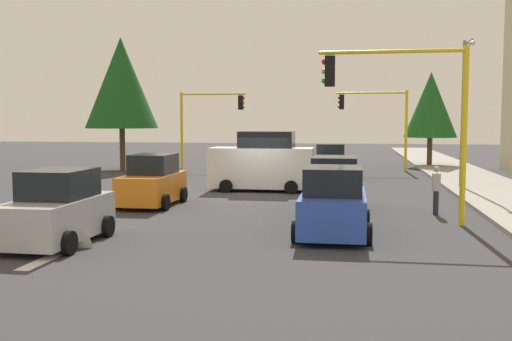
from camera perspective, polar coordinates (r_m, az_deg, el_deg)
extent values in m
plane|color=#353538|center=(25.45, 0.03, -2.51)|extent=(120.00, 120.00, 0.00)
cube|color=gray|center=(30.75, 21.34, -1.43)|extent=(80.00, 4.00, 0.15)
cube|color=silver|center=(14.83, -19.72, -8.11)|extent=(2.20, 0.36, 0.01)
cone|color=silver|center=(15.95, -17.43, -7.15)|extent=(0.01, 1.10, 1.10)
cylinder|color=yellow|center=(39.06, 14.40, 3.75)|extent=(0.18, 0.18, 5.22)
cylinder|color=yellow|center=(38.96, 11.15, 7.42)|extent=(0.12, 4.50, 0.12)
cube|color=black|center=(38.93, 8.34, 6.61)|extent=(0.36, 0.32, 0.96)
sphere|color=red|center=(38.95, 8.08, 7.06)|extent=(0.18, 0.18, 0.18)
sphere|color=yellow|center=(38.94, 8.07, 6.62)|extent=(0.18, 0.18, 0.18)
sphere|color=green|center=(38.93, 8.07, 6.17)|extent=(0.18, 0.18, 0.18)
cylinder|color=yellow|center=(19.21, 19.59, 3.14)|extent=(0.18, 0.18, 5.56)
cylinder|color=yellow|center=(19.06, 13.02, 11.21)|extent=(0.12, 4.50, 0.12)
cube|color=black|center=(18.98, 7.21, 9.56)|extent=(0.36, 0.32, 0.96)
sphere|color=red|center=(19.02, 6.67, 10.47)|extent=(0.18, 0.18, 0.18)
sphere|color=yellow|center=(18.99, 6.66, 9.57)|extent=(0.18, 0.18, 0.18)
sphere|color=green|center=(18.97, 6.65, 8.67)|extent=(0.18, 0.18, 0.18)
cylinder|color=yellow|center=(40.60, -7.24, 3.90)|extent=(0.18, 0.18, 5.22)
cylinder|color=yellow|center=(40.05, -4.17, 7.43)|extent=(0.12, 4.50, 0.12)
cube|color=black|center=(39.63, -1.49, 6.63)|extent=(0.36, 0.32, 0.96)
sphere|color=red|center=(39.61, -1.23, 7.07)|extent=(0.18, 0.18, 0.18)
sphere|color=yellow|center=(39.60, -1.23, 6.63)|extent=(0.18, 0.18, 0.18)
sphere|color=green|center=(39.59, -1.23, 6.20)|extent=(0.18, 0.18, 0.18)
cylinder|color=slate|center=(29.35, 19.46, 5.05)|extent=(0.14, 0.14, 7.00)
cylinder|color=slate|center=(28.68, 19.97, 11.66)|extent=(1.80, 0.10, 0.10)
ellipsoid|color=silver|center=(27.79, 20.31, 11.56)|extent=(0.56, 0.28, 0.20)
cylinder|color=brown|center=(43.30, 16.54, 1.86)|extent=(0.36, 0.36, 2.30)
cone|color=#1E6023|center=(43.26, 16.64, 6.16)|extent=(3.68, 3.68, 4.59)
cylinder|color=brown|center=(39.92, -12.87, 2.19)|extent=(0.36, 0.36, 2.98)
cone|color=#19511E|center=(39.95, -12.99, 8.31)|extent=(4.76, 4.76, 5.95)
cube|color=white|center=(27.31, 0.56, 0.30)|extent=(1.90, 4.80, 1.85)
cube|color=black|center=(27.21, 1.06, 3.03)|extent=(1.67, 2.50, 0.76)
cylinder|color=black|center=(26.67, -2.94, -1.52)|extent=(0.20, 0.60, 0.60)
cylinder|color=black|center=(28.64, -2.08, -1.08)|extent=(0.20, 0.60, 0.60)
cylinder|color=black|center=(26.20, 3.43, -1.64)|extent=(0.20, 0.60, 0.60)
cylinder|color=black|center=(28.20, 3.86, -1.18)|extent=(0.20, 0.60, 0.60)
cube|color=orange|center=(22.92, -10.06, -1.66)|extent=(3.71, 1.67, 1.05)
cube|color=black|center=(23.01, -9.94, 0.63)|extent=(1.93, 1.47, 0.76)
cylinder|color=black|center=(21.60, -8.82, -3.08)|extent=(0.60, 0.20, 0.60)
cylinder|color=black|center=(22.22, -13.21, -2.93)|extent=(0.60, 0.20, 0.60)
cylinder|color=black|center=(23.77, -7.09, -2.34)|extent=(0.60, 0.20, 0.60)
cylinder|color=black|center=(24.34, -11.14, -2.22)|extent=(0.60, 0.20, 0.60)
cube|color=blue|center=(16.83, 7.53, -3.98)|extent=(3.89, 1.79, 1.05)
cube|color=black|center=(16.52, 7.55, -0.98)|extent=(2.02, 1.58, 0.76)
cylinder|color=black|center=(18.13, 4.62, -4.56)|extent=(0.60, 0.20, 0.60)
cylinder|color=black|center=(18.08, 10.68, -4.66)|extent=(0.60, 0.20, 0.60)
cylinder|color=black|center=(15.77, 3.88, -5.98)|extent=(0.60, 0.20, 0.60)
cylinder|color=black|center=(15.70, 10.88, -6.10)|extent=(0.60, 0.20, 0.60)
cube|color=#B2B5BA|center=(16.39, -18.83, -4.43)|extent=(3.70, 1.72, 1.05)
cube|color=black|center=(16.44, -18.61, -1.22)|extent=(1.92, 1.51, 0.76)
cylinder|color=black|center=(15.04, -17.76, -6.74)|extent=(0.60, 0.20, 0.60)
cylinder|color=black|center=(15.95, -23.67, -6.26)|extent=(0.60, 0.20, 0.60)
cylinder|color=black|center=(17.07, -14.24, -5.28)|extent=(0.60, 0.20, 0.60)
cylinder|color=black|center=(17.88, -19.66, -4.96)|extent=(0.60, 0.20, 0.60)
cube|color=black|center=(33.71, 7.30, 0.44)|extent=(4.11, 1.73, 1.05)
cube|color=black|center=(33.44, 7.31, 1.96)|extent=(2.14, 1.52, 0.76)
cylinder|color=black|center=(35.05, 5.86, -0.01)|extent=(0.60, 0.20, 0.60)
cylinder|color=black|center=(34.99, 8.89, -0.06)|extent=(0.60, 0.20, 0.60)
cylinder|color=black|center=(32.52, 5.58, -0.39)|extent=(0.60, 0.20, 0.60)
cylinder|color=black|center=(32.45, 8.85, -0.44)|extent=(0.60, 0.20, 0.60)
cube|color=#1E7238|center=(21.61, 7.65, -2.02)|extent=(4.14, 1.79, 1.05)
cube|color=black|center=(21.32, 7.66, 0.33)|extent=(2.15, 1.58, 0.76)
cylinder|color=black|center=(22.98, 5.35, -2.57)|extent=(0.60, 0.20, 0.60)
cylinder|color=black|center=(22.93, 10.13, -2.64)|extent=(0.60, 0.20, 0.60)
cylinder|color=black|center=(20.44, 4.84, -3.49)|extent=(0.60, 0.20, 0.60)
cylinder|color=black|center=(20.38, 10.22, -3.57)|extent=(0.60, 0.20, 0.60)
cylinder|color=#262638|center=(21.19, 17.14, -3.05)|extent=(0.16, 0.16, 0.85)
cylinder|color=#262638|center=(21.39, 17.07, -2.98)|extent=(0.16, 0.16, 0.85)
cube|color=#B2B2B2|center=(21.21, 17.15, -1.07)|extent=(0.40, 0.24, 0.60)
sphere|color=tan|center=(21.17, 17.18, 0.11)|extent=(0.22, 0.22, 0.22)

